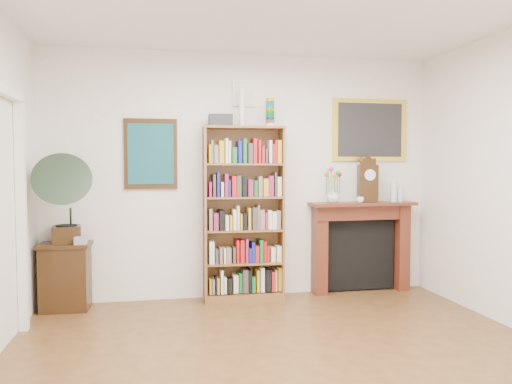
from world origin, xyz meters
TOP-DOWN VIEW (x-y plane):
  - room at (0.00, 0.00)m, footprint 4.51×5.01m
  - door_casing at (-2.21, 1.20)m, footprint 0.08×1.02m
  - teal_poster at (-1.05, 2.48)m, footprint 0.58×0.04m
  - small_picture at (0.00, 2.48)m, footprint 0.26×0.04m
  - gilt_painting at (1.55, 2.48)m, footprint 0.95×0.04m
  - bookshelf at (-0.03, 2.32)m, footprint 0.92×0.37m
  - side_cabinet at (-1.94, 2.29)m, footprint 0.53×0.40m
  - fireplace at (1.42, 2.40)m, footprint 1.29×0.34m
  - gramophone at (-1.93, 2.18)m, footprint 0.67×0.79m
  - cd_stack at (-1.77, 2.18)m, footprint 0.12×0.12m
  - mantel_clock at (1.48, 2.36)m, footprint 0.23×0.15m
  - flower_vase at (1.03, 2.34)m, footprint 0.20×0.20m
  - teacup at (1.35, 2.26)m, footprint 0.10×0.10m
  - bottle_left at (1.79, 2.32)m, footprint 0.07×0.07m
  - bottle_right at (1.89, 2.34)m, footprint 0.06×0.06m

SIDE VIEW (x-z plane):
  - side_cabinet at x=-1.94m, z-range 0.00..0.71m
  - fireplace at x=1.42m, z-range 0.09..1.18m
  - cd_stack at x=-1.77m, z-range 0.71..0.79m
  - bookshelf at x=-0.03m, z-range -0.03..2.22m
  - teacup at x=1.35m, z-range 1.08..1.15m
  - flower_vase at x=1.03m, z-range 1.08..1.24m
  - bottle_right at x=1.89m, z-range 1.08..1.28m
  - bottle_left at x=1.79m, z-range 1.08..1.32m
  - gramophone at x=-1.93m, z-range 0.77..1.71m
  - door_casing at x=-2.21m, z-range 0.18..2.35m
  - mantel_clock at x=1.48m, z-range 1.08..1.59m
  - room at x=0.00m, z-range -0.01..2.81m
  - teal_poster at x=-1.05m, z-range 1.26..2.04m
  - gilt_painting at x=1.55m, z-range 1.58..2.33m
  - small_picture at x=0.00m, z-range 2.20..2.50m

